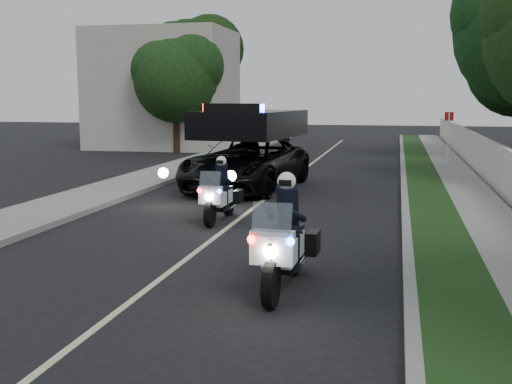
# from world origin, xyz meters

# --- Properties ---
(ground) EXTENTS (120.00, 120.00, 0.00)m
(ground) POSITION_xyz_m (0.00, 0.00, 0.00)
(ground) COLOR black
(ground) RESTS_ON ground
(curb_right) EXTENTS (0.20, 60.00, 0.15)m
(curb_right) POSITION_xyz_m (4.10, 10.00, 0.07)
(curb_right) COLOR gray
(curb_right) RESTS_ON ground
(grass_verge) EXTENTS (1.20, 60.00, 0.16)m
(grass_verge) POSITION_xyz_m (4.80, 10.00, 0.08)
(grass_verge) COLOR #193814
(grass_verge) RESTS_ON ground
(sidewalk_right) EXTENTS (1.40, 60.00, 0.16)m
(sidewalk_right) POSITION_xyz_m (6.10, 10.00, 0.08)
(sidewalk_right) COLOR gray
(sidewalk_right) RESTS_ON ground
(property_wall) EXTENTS (0.22, 60.00, 1.50)m
(property_wall) POSITION_xyz_m (7.10, 10.00, 0.75)
(property_wall) COLOR beige
(property_wall) RESTS_ON ground
(curb_left) EXTENTS (0.20, 60.00, 0.15)m
(curb_left) POSITION_xyz_m (-4.10, 10.00, 0.07)
(curb_left) COLOR gray
(curb_left) RESTS_ON ground
(sidewalk_left) EXTENTS (2.00, 60.00, 0.16)m
(sidewalk_left) POSITION_xyz_m (-5.20, 10.00, 0.08)
(sidewalk_left) COLOR gray
(sidewalk_left) RESTS_ON ground
(building_far) EXTENTS (8.00, 6.00, 7.00)m
(building_far) POSITION_xyz_m (-10.00, 26.00, 3.50)
(building_far) COLOR #A8A396
(building_far) RESTS_ON ground
(lane_marking) EXTENTS (0.12, 50.00, 0.01)m
(lane_marking) POSITION_xyz_m (0.00, 10.00, 0.00)
(lane_marking) COLOR #BFB78C
(lane_marking) RESTS_ON ground
(police_moto_left) EXTENTS (0.70, 1.91, 1.61)m
(police_moto_left) POSITION_xyz_m (-0.41, 4.85, 0.00)
(police_moto_left) COLOR white
(police_moto_left) RESTS_ON ground
(police_moto_right) EXTENTS (0.83, 2.23, 1.88)m
(police_moto_right) POSITION_xyz_m (2.14, -0.30, 0.00)
(police_moto_right) COLOR white
(police_moto_right) RESTS_ON ground
(police_suv) EXTENTS (3.65, 6.59, 3.06)m
(police_suv) POSITION_xyz_m (-1.04, 10.29, 0.00)
(police_suv) COLOR black
(police_suv) RESTS_ON ground
(bicycle) EXTENTS (0.67, 1.76, 0.91)m
(bicycle) POSITION_xyz_m (-2.16, 23.84, 0.00)
(bicycle) COLOR black
(bicycle) RESTS_ON ground
(cyclist) EXTENTS (0.60, 0.42, 1.60)m
(cyclist) POSITION_xyz_m (-2.16, 23.84, 0.00)
(cyclist) COLOR black
(cyclist) RESTS_ON ground
(sign_post) EXTENTS (0.49, 0.49, 2.49)m
(sign_post) POSITION_xyz_m (6.00, 18.71, 0.00)
(sign_post) COLOR #B70D26
(sign_post) RESTS_ON ground
(tree_left_near) EXTENTS (5.80, 5.80, 7.61)m
(tree_left_near) POSITION_xyz_m (-8.10, 22.92, 0.00)
(tree_left_near) COLOR #193B13
(tree_left_near) RESTS_ON ground
(tree_left_far) EXTENTS (7.79, 7.79, 9.97)m
(tree_left_far) POSITION_xyz_m (-9.59, 30.14, 0.00)
(tree_left_far) COLOR black
(tree_left_far) RESTS_ON ground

